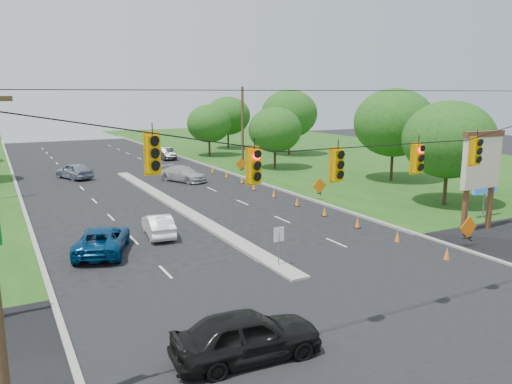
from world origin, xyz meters
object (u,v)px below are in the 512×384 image
pylon_sign (482,166)px  white_sedan (158,225)px  blue_pickup (102,240)px  black_sedan (247,335)px

pylon_sign → white_sedan: size_ratio=1.54×
pylon_sign → blue_pickup: size_ratio=1.19×
black_sedan → blue_pickup: (-1.85, 13.20, -0.10)m
black_sedan → blue_pickup: size_ratio=0.93×
pylon_sign → white_sedan: 19.76m
pylon_sign → blue_pickup: 22.46m
pylon_sign → white_sedan: (-17.78, 7.95, -3.35)m
pylon_sign → blue_pickup: bearing=163.7°
pylon_sign → white_sedan: bearing=155.9°
white_sedan → blue_pickup: size_ratio=0.77×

